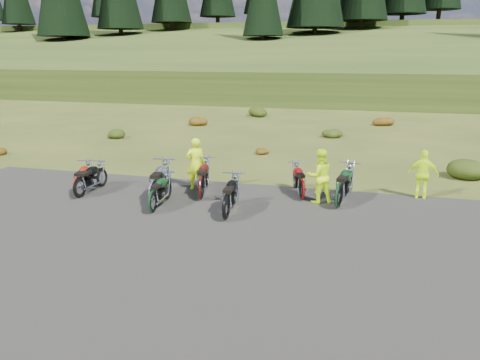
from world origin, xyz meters
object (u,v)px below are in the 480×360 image
(motorcycle_3, at_px, (154,206))
(motorcycle_7, at_px, (338,209))
(person_middle, at_px, (196,164))
(motorcycle_0, at_px, (81,198))

(motorcycle_3, height_order, motorcycle_7, motorcycle_3)
(person_middle, bearing_deg, motorcycle_7, 136.80)
(motorcycle_0, relative_size, person_middle, 1.10)
(motorcycle_0, relative_size, motorcycle_7, 0.86)
(motorcycle_0, bearing_deg, person_middle, -58.06)
(motorcycle_3, bearing_deg, person_middle, -25.15)
(motorcycle_0, height_order, motorcycle_7, motorcycle_7)
(motorcycle_0, relative_size, motorcycle_3, 0.84)
(motorcycle_0, xyz_separation_m, motorcycle_3, (2.66, -0.12, 0.00))
(motorcycle_3, xyz_separation_m, motorcycle_7, (5.57, 1.18, 0.00))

